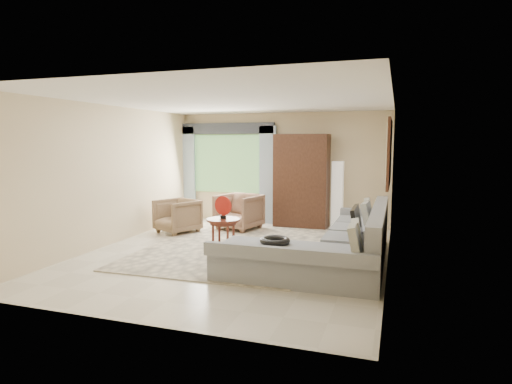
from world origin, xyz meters
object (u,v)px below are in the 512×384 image
(armchair_right, at_px, (239,212))
(coffee_table, at_px, (223,234))
(floor_lamp, at_px, (337,195))
(sectional_sofa, at_px, (339,248))
(tv_screen, at_px, (357,223))
(armchair_left, at_px, (177,216))
(potted_plant, at_px, (179,211))
(armoire, at_px, (302,181))

(armchair_right, bearing_deg, coffee_table, -62.46)
(armchair_right, relative_size, floor_lamp, 0.58)
(sectional_sofa, distance_m, floor_lamp, 3.03)
(tv_screen, distance_m, armchair_left, 4.17)
(coffee_table, xyz_separation_m, armchair_left, (-1.55, 1.16, 0.05))
(tv_screen, bearing_deg, armchair_right, 140.78)
(tv_screen, relative_size, potted_plant, 1.46)
(armchair_left, relative_size, armoire, 0.38)
(potted_plant, relative_size, armoire, 0.24)
(coffee_table, bearing_deg, armoire, 72.64)
(armoire, bearing_deg, floor_lamp, 4.29)
(armchair_left, bearing_deg, armchair_right, 58.67)
(armoire, bearing_deg, potted_plant, -173.94)
(armchair_left, height_order, armchair_right, armchair_right)
(coffee_table, distance_m, potted_plant, 3.14)
(armoire, bearing_deg, sectional_sofa, -66.94)
(tv_screen, height_order, armoire, armoire)
(armchair_left, bearing_deg, potted_plant, 142.93)
(armchair_left, bearing_deg, armoire, 57.93)
(tv_screen, relative_size, armchair_right, 0.85)
(potted_plant, distance_m, floor_lamp, 3.80)
(armoire, bearing_deg, tv_screen, -63.31)
(tv_screen, xyz_separation_m, armchair_right, (-2.74, 2.24, -0.33))
(tv_screen, xyz_separation_m, potted_plant, (-4.45, 2.67, -0.47))
(armoire, xyz_separation_m, floor_lamp, (0.80, 0.06, -0.30))
(sectional_sofa, distance_m, armchair_right, 3.28)
(armchair_left, bearing_deg, coffee_table, -10.65)
(sectional_sofa, height_order, armchair_right, sectional_sofa)
(sectional_sofa, relative_size, tv_screen, 4.68)
(potted_plant, bearing_deg, sectional_sofa, -31.69)
(potted_plant, bearing_deg, coffee_table, -47.32)
(coffee_table, height_order, potted_plant, coffee_table)
(potted_plant, bearing_deg, armchair_right, -14.25)
(armchair_left, bearing_deg, tv_screen, 4.72)
(sectional_sofa, bearing_deg, armoire, 113.06)
(armchair_right, height_order, potted_plant, armchair_right)
(tv_screen, xyz_separation_m, armoire, (-1.50, 2.98, 0.33))
(armchair_right, bearing_deg, sectional_sofa, -26.04)
(potted_plant, height_order, floor_lamp, floor_lamp)
(coffee_table, height_order, armchair_left, armchair_left)
(armchair_left, relative_size, potted_plant, 1.56)
(floor_lamp, bearing_deg, sectional_sofa, -81.67)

